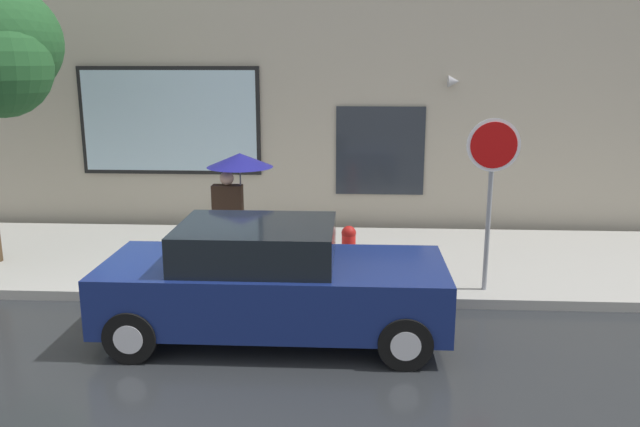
% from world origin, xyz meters
% --- Properties ---
extents(ground_plane, '(60.00, 60.00, 0.00)m').
position_xyz_m(ground_plane, '(0.00, 0.00, 0.00)').
color(ground_plane, '#282B2D').
extents(sidewalk, '(20.00, 4.00, 0.15)m').
position_xyz_m(sidewalk, '(0.00, 3.00, 0.07)').
color(sidewalk, '#A3A099').
rests_on(sidewalk, ground).
extents(building_facade, '(20.00, 0.67, 7.00)m').
position_xyz_m(building_facade, '(-0.01, 5.50, 3.48)').
color(building_facade, '#B2A893').
rests_on(building_facade, ground).
extents(parked_car, '(4.32, 1.82, 1.50)m').
position_xyz_m(parked_car, '(1.39, -0.07, 0.73)').
color(parked_car, navy).
rests_on(parked_car, ground).
extents(fire_hydrant, '(0.30, 0.44, 0.81)m').
position_xyz_m(fire_hydrant, '(2.36, 2.00, 0.55)').
color(fire_hydrant, red).
rests_on(fire_hydrant, sidewalk).
extents(pedestrian_with_umbrella, '(1.05, 1.05, 1.92)m').
position_xyz_m(pedestrian_with_umbrella, '(0.56, 2.17, 1.70)').
color(pedestrian_with_umbrella, black).
rests_on(pedestrian_with_umbrella, sidewalk).
extents(stop_sign, '(0.76, 0.10, 2.55)m').
position_xyz_m(stop_sign, '(4.40, 1.41, 1.95)').
color(stop_sign, gray).
rests_on(stop_sign, sidewalk).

